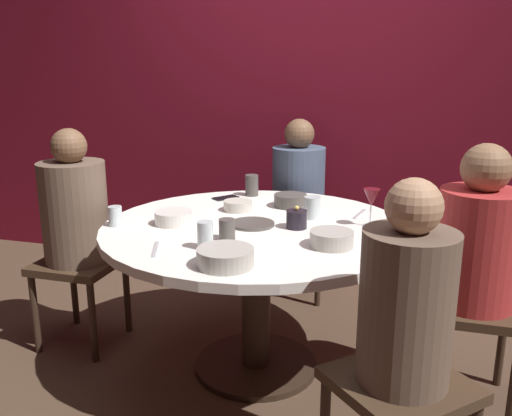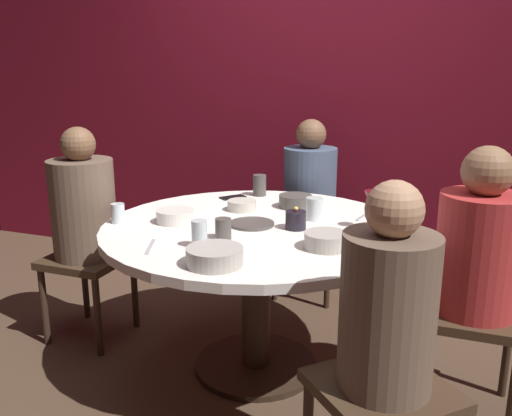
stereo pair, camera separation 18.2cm
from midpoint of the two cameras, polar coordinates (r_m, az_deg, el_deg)
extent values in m
plane|color=#4C3828|center=(2.80, 1.94, -16.48)|extent=(8.00, 8.00, 0.00)
cube|color=maroon|center=(3.77, 9.11, 12.23)|extent=(6.00, 0.10, 2.60)
cylinder|color=white|center=(2.51, 2.08, -2.23)|extent=(1.43, 1.43, 0.04)
cylinder|color=#332319|center=(2.64, 2.01, -9.95)|extent=(0.14, 0.14, 0.70)
cylinder|color=#2D2116|center=(2.80, 1.94, -16.22)|extent=(0.60, 0.60, 0.03)
cube|color=#3F2D1E|center=(3.03, -15.73, -5.20)|extent=(0.40, 0.40, 0.04)
cylinder|color=brown|center=(2.94, -16.11, -0.08)|extent=(0.33, 0.33, 0.52)
sphere|color=brown|center=(2.88, -16.59, 6.47)|extent=(0.18, 0.18, 0.18)
cylinder|color=#332319|center=(3.09, -19.88, -9.82)|extent=(0.04, 0.04, 0.43)
cylinder|color=#332319|center=(2.89, -14.62, -11.10)|extent=(0.04, 0.04, 0.43)
cylinder|color=#332319|center=(3.33, -16.13, -7.69)|extent=(0.04, 0.04, 0.43)
cylinder|color=#332319|center=(3.15, -11.07, -8.69)|extent=(0.04, 0.04, 0.43)
cube|color=#3F2D1E|center=(3.48, 7.08, -2.14)|extent=(0.40, 0.40, 0.04)
cylinder|color=#475670|center=(3.41, 7.22, 2.18)|extent=(0.33, 0.33, 0.50)
sphere|color=brown|center=(3.36, 7.41, 7.72)|extent=(0.19, 0.19, 0.19)
cylinder|color=#332319|center=(3.75, 5.05, -4.61)|extent=(0.04, 0.04, 0.43)
cylinder|color=#332319|center=(3.44, 3.52, -6.38)|extent=(0.04, 0.04, 0.43)
cylinder|color=#332319|center=(3.68, 10.17, -5.17)|extent=(0.04, 0.04, 0.43)
cylinder|color=#332319|center=(3.37, 9.11, -7.04)|extent=(0.04, 0.04, 0.43)
cube|color=#3F2D1E|center=(2.50, 23.85, -10.28)|extent=(0.40, 0.40, 0.04)
cylinder|color=#B22D2D|center=(2.40, 24.51, -4.44)|extent=(0.34, 0.34, 0.50)
sphere|color=#8C6647|center=(2.32, 25.39, 3.50)|extent=(0.20, 0.20, 0.20)
cylinder|color=#332319|center=(2.77, 26.76, -13.52)|extent=(0.04, 0.04, 0.43)
cylinder|color=#332319|center=(2.74, 19.53, -13.00)|extent=(0.04, 0.04, 0.43)
cylinder|color=#332319|center=(2.44, 19.32, -16.60)|extent=(0.04, 0.04, 0.43)
cube|color=#3F2D1E|center=(1.88, 16.06, -18.10)|extent=(0.57, 0.57, 0.04)
cylinder|color=brown|center=(1.75, 16.70, -10.62)|extent=(0.42, 0.42, 0.50)
sphere|color=tan|center=(1.64, 17.53, -0.17)|extent=(0.17, 0.17, 0.17)
cylinder|color=#332319|center=(2.21, 16.17, -19.95)|extent=(0.04, 0.04, 0.43)
cylinder|color=black|center=(2.44, 6.37, -1.30)|extent=(0.09, 0.09, 0.08)
sphere|color=#F9D159|center=(2.43, 6.40, -0.09)|extent=(0.02, 0.02, 0.02)
cylinder|color=silver|center=(2.51, 14.10, -2.09)|extent=(0.06, 0.06, 0.01)
cylinder|color=silver|center=(2.50, 14.17, -1.04)|extent=(0.01, 0.01, 0.09)
cone|color=maroon|center=(2.48, 14.29, 0.85)|extent=(0.08, 0.08, 0.08)
cylinder|color=#4C4742|center=(2.49, 1.66, -1.70)|extent=(0.21, 0.21, 0.01)
cube|color=black|center=(3.01, -0.74, 1.12)|extent=(0.14, 0.15, 0.01)
cylinder|color=#B2ADA3|center=(2.20, 9.80, -3.43)|extent=(0.18, 0.18, 0.07)
cylinder|color=silver|center=(2.55, -6.54, -0.87)|extent=(0.18, 0.18, 0.06)
cylinder|color=beige|center=(2.74, 0.40, 0.27)|extent=(0.15, 0.15, 0.05)
cylinder|color=#B2ADA3|center=(1.99, -1.78, -5.15)|extent=(0.21, 0.21, 0.07)
cylinder|color=#4C4742|center=(2.82, 6.04, 0.71)|extent=(0.17, 0.17, 0.06)
cylinder|color=#4C4742|center=(2.28, -1.21, -2.23)|extent=(0.07, 0.07, 0.09)
cylinder|color=silver|center=(2.58, -12.43, -0.57)|extent=(0.06, 0.06, 0.09)
cylinder|color=silver|center=(2.59, 8.17, -0.09)|extent=(0.08, 0.08, 0.11)
cylinder|color=#4C4742|center=(3.05, 2.09, 2.40)|extent=(0.07, 0.07, 0.12)
cylinder|color=silver|center=(2.18, -3.63, -2.78)|extent=(0.06, 0.06, 0.11)
cube|color=#B7B7BC|center=(2.22, -8.79, -4.08)|extent=(0.08, 0.17, 0.01)
cube|color=#B7B7BC|center=(2.70, 13.20, -0.85)|extent=(0.05, 0.18, 0.01)
camera|label=1|loc=(0.09, -87.89, 0.55)|focal=37.87mm
camera|label=2|loc=(0.09, 92.11, -0.55)|focal=37.87mm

